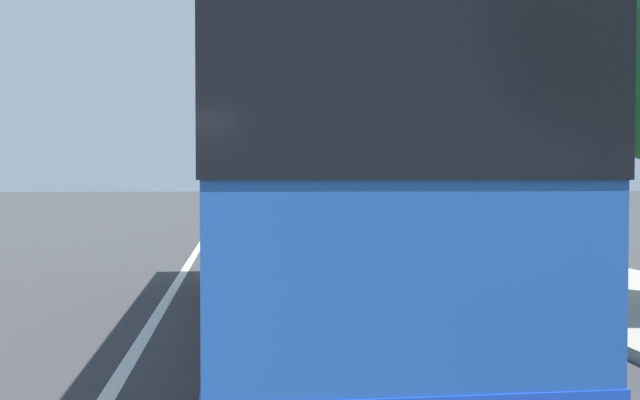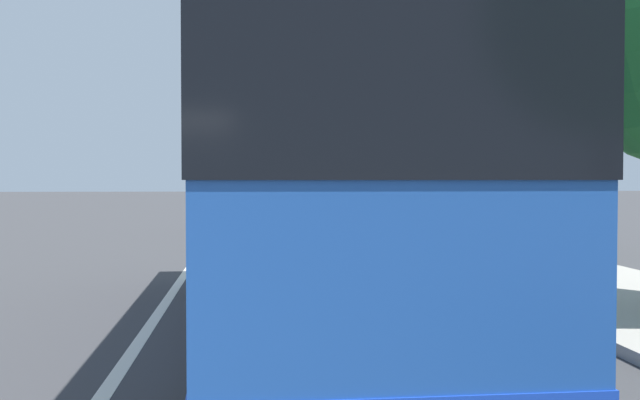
# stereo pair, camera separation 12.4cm
# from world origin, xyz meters

# --- Properties ---
(sidewalk_curb) EXTENTS (110.00, 3.60, 0.14)m
(sidewalk_curb) POSITION_xyz_m (10.00, -7.05, 0.07)
(sidewalk_curb) COLOR #9E998E
(sidewalk_curb) RESTS_ON ground
(lane_divider_line) EXTENTS (110.00, 0.16, 0.01)m
(lane_divider_line) POSITION_xyz_m (10.00, 0.00, 0.00)
(lane_divider_line) COLOR silver
(lane_divider_line) RESTS_ON ground
(coach_bus) EXTENTS (10.47, 2.73, 3.58)m
(coach_bus) POSITION_xyz_m (8.81, -2.10, 2.04)
(coach_bus) COLOR #1E4C9E
(coach_bus) RESTS_ON ground
(car_ahead_same_lane) EXTENTS (4.50, 1.84, 1.53)m
(car_ahead_same_lane) POSITION_xyz_m (26.46, -2.03, 0.73)
(car_ahead_same_lane) COLOR black
(car_ahead_same_lane) RESTS_ON ground
(car_far_distant) EXTENTS (4.35, 1.98, 1.57)m
(car_far_distant) POSITION_xyz_m (45.62, -1.95, 0.74)
(car_far_distant) COLOR gray
(car_far_distant) RESTS_ON ground
(roadside_tree_far_block) EXTENTS (4.14, 4.14, 6.55)m
(roadside_tree_far_block) POSITION_xyz_m (18.66, -7.05, 4.47)
(roadside_tree_far_block) COLOR brown
(roadside_tree_far_block) RESTS_ON ground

